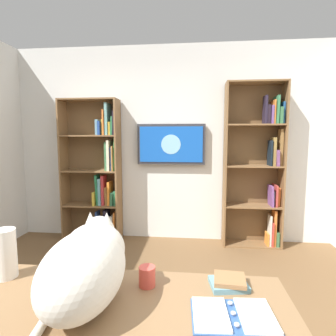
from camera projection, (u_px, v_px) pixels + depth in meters
name	position (u px, v px, depth m)	size (l,w,h in m)	color
wall_back	(171.00, 144.00, 3.75)	(4.52, 0.06, 2.70)	silver
bookshelf_left	(259.00, 165.00, 3.50)	(0.75, 0.28, 2.15)	brown
bookshelf_right	(99.00, 174.00, 3.73)	(0.80, 0.28, 1.96)	brown
wall_mounted_tv	(171.00, 144.00, 3.67)	(0.93, 0.07, 0.56)	#333338
desk	(111.00, 333.00, 1.12)	(1.55, 0.63, 0.72)	olive
cat	(87.00, 264.00, 1.13)	(0.32, 0.67, 0.36)	silver
open_binder	(233.00, 315.00, 1.06)	(0.34, 0.24, 0.02)	#335999
paper_towel_roll	(5.00, 254.00, 1.35)	(0.11, 0.11, 0.25)	white
coffee_mug	(147.00, 276.00, 1.28)	(0.08, 0.08, 0.10)	#D84C3F
desk_book_stack	(229.00, 282.00, 1.28)	(0.19, 0.16, 0.05)	#6699A8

